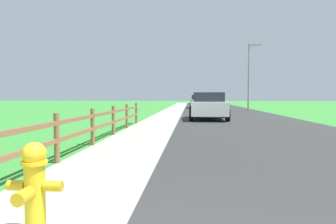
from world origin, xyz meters
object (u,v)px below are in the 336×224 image
at_px(fire_hydrant, 34,186).
at_px(parked_car_beige, 199,101).
at_px(parked_suv_white, 208,106).
at_px(parked_car_black, 209,102).
at_px(street_lamp, 250,71).

relative_size(fire_hydrant, parked_car_beige, 0.18).
bearing_deg(fire_hydrant, parked_car_beige, 85.60).
xyz_separation_m(fire_hydrant, parked_car_beige, (2.45, 31.79, 0.28)).
height_order(parked_suv_white, parked_car_beige, parked_suv_white).
bearing_deg(parked_car_beige, fire_hydrant, -94.40).
relative_size(parked_car_black, street_lamp, 0.73).
bearing_deg(fire_hydrant, street_lamp, 74.65).
relative_size(fire_hydrant, street_lamp, 0.15).
height_order(fire_hydrant, street_lamp, street_lamp).
bearing_deg(street_lamp, parked_car_black, -178.07).
distance_m(fire_hydrant, parked_car_beige, 31.88).
height_order(parked_car_beige, street_lamp, street_lamp).
height_order(fire_hydrant, parked_car_black, parked_car_black).
bearing_deg(parked_car_black, street_lamp, 1.93).
distance_m(parked_car_beige, street_lamp, 8.67).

